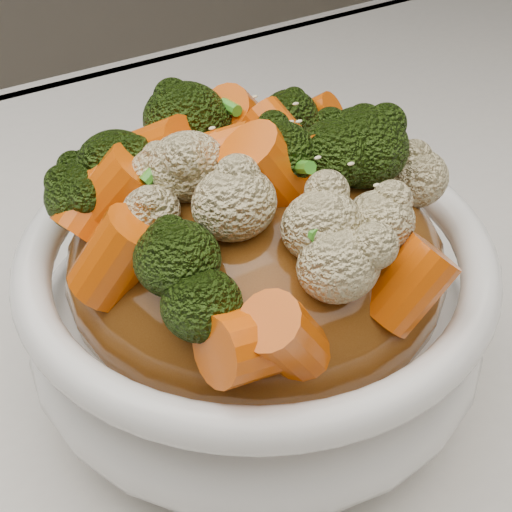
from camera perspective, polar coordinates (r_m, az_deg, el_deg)
tablecloth at (r=0.41m, az=-5.56°, el=-14.85°), size 1.20×0.80×0.04m
bowl at (r=0.39m, az=0.00°, el=-3.84°), size 0.28×0.28×0.09m
sauce_base at (r=0.37m, az=0.00°, el=-0.37°), size 0.23×0.23×0.10m
carrots at (r=0.34m, az=0.00°, el=8.24°), size 0.23×0.23×0.05m
broccoli at (r=0.34m, az=0.00°, el=8.08°), size 0.23×0.23×0.05m
cauliflower at (r=0.34m, az=0.00°, el=7.78°), size 0.23×0.23×0.04m
scallions at (r=0.33m, az=0.00°, el=8.39°), size 0.17×0.17×0.02m
sesame_seeds at (r=0.33m, az=0.00°, el=8.39°), size 0.20×0.20×0.01m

